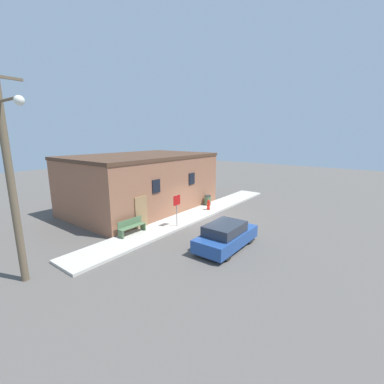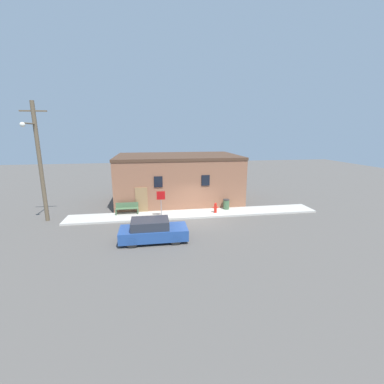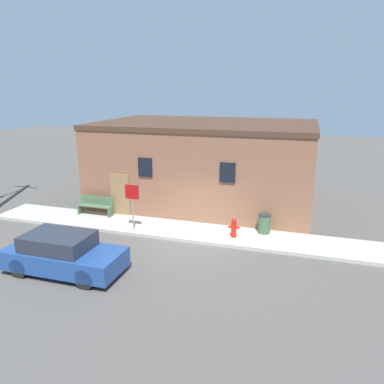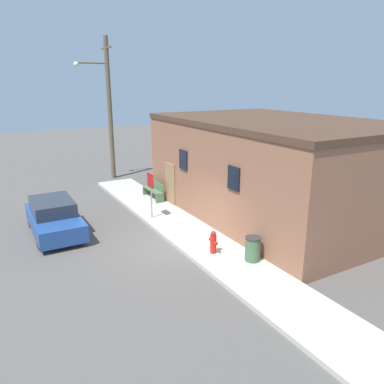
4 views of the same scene
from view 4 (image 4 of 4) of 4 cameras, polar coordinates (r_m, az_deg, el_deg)
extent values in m
plane|color=#56514C|center=(14.67, -3.12, -8.04)|extent=(80.00, 80.00, 0.00)
cube|color=#BCB7AD|center=(15.10, 0.53, -6.98)|extent=(20.27, 2.13, 0.15)
cube|color=#8E5B42|center=(17.85, 12.23, 3.27)|extent=(11.31, 7.28, 4.25)
cube|color=#4C3323|center=(17.49, 12.68, 10.45)|extent=(11.41, 7.38, 0.24)
cube|color=black|center=(17.26, -1.32, 4.94)|extent=(0.70, 0.08, 0.90)
cube|color=black|center=(13.98, 6.39, 2.10)|extent=(0.70, 0.08, 0.90)
cube|color=#937047|center=(18.84, -3.32, 1.09)|extent=(1.00, 0.08, 2.20)
cylinder|color=red|center=(13.56, 3.25, -7.92)|extent=(0.23, 0.23, 0.68)
sphere|color=red|center=(13.41, 3.28, -6.38)|extent=(0.20, 0.20, 0.20)
cylinder|color=red|center=(13.66, 2.86, -7.27)|extent=(0.12, 0.10, 0.10)
cylinder|color=red|center=(13.39, 3.67, -7.79)|extent=(0.12, 0.10, 0.10)
cylinder|color=gray|center=(16.80, -6.22, -0.60)|extent=(0.06, 0.06, 2.07)
cube|color=red|center=(16.60, -6.36, 1.74)|extent=(0.64, 0.02, 0.64)
cube|color=#4C6B47|center=(20.63, -6.91, 0.25)|extent=(0.08, 0.44, 0.45)
cube|color=#4C6B47|center=(19.12, -4.93, -0.98)|extent=(0.08, 0.44, 0.45)
cube|color=#4C6B47|center=(19.80, -5.98, 0.34)|extent=(1.79, 0.44, 0.04)
cube|color=#4C6B47|center=(19.82, -5.47, 1.06)|extent=(1.79, 0.04, 0.42)
cylinder|color=#426642|center=(13.14, 9.23, -8.66)|extent=(0.52, 0.52, 0.80)
cylinder|color=#2D2D2D|center=(12.97, 9.32, -6.94)|extent=(0.55, 0.55, 0.06)
cylinder|color=brown|center=(24.60, -12.42, 12.07)|extent=(0.29, 0.29, 8.74)
cylinder|color=brown|center=(24.31, -15.02, 18.47)|extent=(0.10, 1.85, 0.10)
sphere|color=silver|center=(24.08, -17.24, 18.09)|extent=(0.32, 0.32, 0.32)
cube|color=brown|center=(24.62, -12.97, 20.61)|extent=(1.80, 0.10, 0.10)
cylinder|color=black|center=(15.56, -16.42, -5.88)|extent=(0.68, 0.20, 0.68)
cylinder|color=black|center=(15.34, -22.21, -6.80)|extent=(0.68, 0.20, 0.68)
cylinder|color=black|center=(17.93, -18.36, -3.09)|extent=(0.68, 0.20, 0.68)
cylinder|color=black|center=(17.73, -23.37, -3.83)|extent=(0.68, 0.20, 0.68)
cube|color=#23478C|center=(16.55, -20.19, -4.20)|extent=(4.14, 1.79, 0.68)
cube|color=#282D38|center=(16.56, -20.52, -2.00)|extent=(2.28, 1.57, 0.54)
camera|label=1|loc=(27.30, -39.48, 12.53)|focal=24.00mm
camera|label=2|loc=(20.12, -70.37, 7.15)|focal=24.00mm
camera|label=3|loc=(11.00, -76.13, 5.08)|focal=35.00mm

